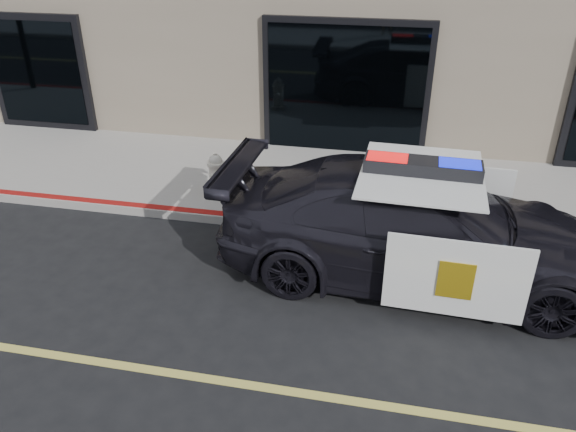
# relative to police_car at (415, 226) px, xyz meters

# --- Properties ---
(ground) EXTENTS (120.00, 120.00, 0.00)m
(ground) POSITION_rel_police_car_xyz_m (-0.51, -2.61, -0.81)
(ground) COLOR black
(ground) RESTS_ON ground
(sidewalk_n) EXTENTS (60.00, 3.50, 0.15)m
(sidewalk_n) POSITION_rel_police_car_xyz_m (-0.51, 2.64, -0.74)
(sidewalk_n) COLOR gray
(sidewalk_n) RESTS_ON ground
(police_car) EXTENTS (2.78, 5.71, 1.81)m
(police_car) POSITION_rel_police_car_xyz_m (0.00, 0.00, 0.00)
(police_car) COLOR black
(police_car) RESTS_ON ground
(fire_hydrant) EXTENTS (0.36, 0.50, 0.80)m
(fire_hydrant) POSITION_rel_police_car_xyz_m (-3.48, 1.66, -0.29)
(fire_hydrant) COLOR beige
(fire_hydrant) RESTS_ON sidewalk_n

